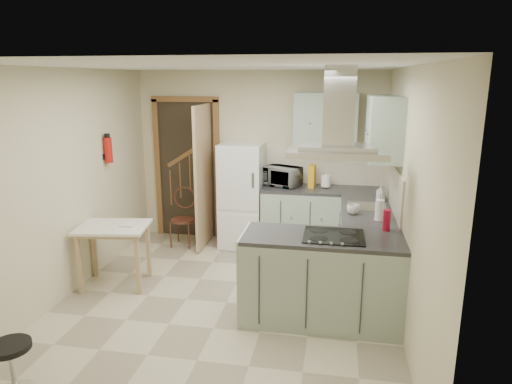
% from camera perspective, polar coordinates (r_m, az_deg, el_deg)
% --- Properties ---
extents(floor, '(4.20, 4.20, 0.00)m').
position_cam_1_polar(floor, '(5.14, -3.71, -13.64)').
color(floor, '#C1B596').
rests_on(floor, ground).
extents(ceiling, '(4.20, 4.20, 0.00)m').
position_cam_1_polar(ceiling, '(4.56, -4.23, 15.43)').
color(ceiling, silver).
rests_on(ceiling, back_wall).
extents(back_wall, '(3.60, 0.00, 3.60)m').
position_cam_1_polar(back_wall, '(6.71, 0.40, 4.29)').
color(back_wall, beige).
rests_on(back_wall, floor).
extents(left_wall, '(0.00, 4.20, 4.20)m').
position_cam_1_polar(left_wall, '(5.42, -22.77, 0.82)').
color(left_wall, beige).
rests_on(left_wall, floor).
extents(right_wall, '(0.00, 4.20, 4.20)m').
position_cam_1_polar(right_wall, '(4.61, 18.31, -0.95)').
color(right_wall, beige).
rests_on(right_wall, floor).
extents(doorway, '(1.10, 0.12, 2.10)m').
position_cam_1_polar(doorway, '(6.99, -8.58, 2.85)').
color(doorway, brown).
rests_on(doorway, floor).
extents(fridge, '(0.60, 0.60, 1.50)m').
position_cam_1_polar(fridge, '(6.56, -1.77, -0.41)').
color(fridge, white).
rests_on(fridge, floor).
extents(counter_back, '(1.08, 0.60, 0.90)m').
position_cam_1_polar(counter_back, '(6.53, 5.67, -3.29)').
color(counter_back, '#9EB2A0').
rests_on(counter_back, floor).
extents(counter_right, '(0.60, 1.95, 0.90)m').
position_cam_1_polar(counter_right, '(5.88, 13.35, -5.58)').
color(counter_right, '#9EB2A0').
rests_on(counter_right, floor).
extents(splashback, '(1.68, 0.02, 0.50)m').
position_cam_1_polar(splashback, '(6.62, 8.61, 3.12)').
color(splashback, beige).
rests_on(splashback, counter_back).
extents(wall_cabinet_back, '(0.85, 0.35, 0.70)m').
position_cam_1_polar(wall_cabinet_back, '(6.37, 8.70, 9.05)').
color(wall_cabinet_back, '#9EB2A0').
rests_on(wall_cabinet_back, back_wall).
extents(wall_cabinet_right, '(0.35, 0.90, 0.70)m').
position_cam_1_polar(wall_cabinet_right, '(5.32, 15.70, 7.73)').
color(wall_cabinet_right, '#9EB2A0').
rests_on(wall_cabinet_right, right_wall).
extents(peninsula, '(1.55, 0.65, 0.90)m').
position_cam_1_polar(peninsula, '(4.66, 8.20, -10.67)').
color(peninsula, '#9EB2A0').
rests_on(peninsula, floor).
extents(hob, '(0.58, 0.50, 0.01)m').
position_cam_1_polar(hob, '(4.49, 9.69, -5.43)').
color(hob, black).
rests_on(hob, peninsula).
extents(extractor_hood, '(0.90, 0.55, 0.10)m').
position_cam_1_polar(extractor_hood, '(4.29, 10.13, 4.89)').
color(extractor_hood, silver).
rests_on(extractor_hood, ceiling).
extents(sink, '(0.45, 0.40, 0.01)m').
position_cam_1_polar(sink, '(5.58, 13.70, -1.77)').
color(sink, silver).
rests_on(sink, counter_right).
extents(fire_extinguisher, '(0.10, 0.10, 0.32)m').
position_cam_1_polar(fire_extinguisher, '(6.10, -17.99, 5.00)').
color(fire_extinguisher, '#B2140F').
rests_on(fire_extinguisher, left_wall).
extents(drop_leaf_table, '(0.86, 0.70, 0.73)m').
position_cam_1_polar(drop_leaf_table, '(5.64, -17.19, -7.60)').
color(drop_leaf_table, tan).
rests_on(drop_leaf_table, floor).
extents(bentwood_chair, '(0.36, 0.36, 0.77)m').
position_cam_1_polar(bentwood_chair, '(6.71, -9.15, -3.49)').
color(bentwood_chair, '#4D2319').
rests_on(bentwood_chair, floor).
extents(stool, '(0.42, 0.42, 0.43)m').
position_cam_1_polar(stool, '(4.21, -28.15, -18.85)').
color(stool, black).
rests_on(stool, floor).
extents(microwave, '(0.58, 0.50, 0.27)m').
position_cam_1_polar(microwave, '(6.47, 3.29, 1.98)').
color(microwave, black).
rests_on(microwave, counter_back).
extents(kettle, '(0.15, 0.15, 0.19)m').
position_cam_1_polar(kettle, '(6.42, 8.72, 1.38)').
color(kettle, white).
rests_on(kettle, counter_back).
extents(cereal_box, '(0.10, 0.21, 0.31)m').
position_cam_1_polar(cereal_box, '(6.43, 7.02, 1.99)').
color(cereal_box, gold).
rests_on(cereal_box, counter_back).
extents(soap_bottle, '(0.11, 0.12, 0.21)m').
position_cam_1_polar(soap_bottle, '(5.87, 15.33, -0.08)').
color(soap_bottle, silver).
rests_on(soap_bottle, counter_right).
extents(paper_towel, '(0.10, 0.10, 0.24)m').
position_cam_1_polar(paper_towel, '(5.06, 15.20, -2.15)').
color(paper_towel, silver).
rests_on(paper_towel, counter_right).
extents(cup, '(0.19, 0.19, 0.11)m').
position_cam_1_polar(cup, '(5.24, 12.04, -2.13)').
color(cup, silver).
rests_on(cup, counter_right).
extents(red_bottle, '(0.08, 0.08, 0.22)m').
position_cam_1_polar(red_bottle, '(4.75, 16.02, -3.41)').
color(red_bottle, '#A90E2B').
rests_on(red_bottle, peninsula).
extents(book, '(0.17, 0.22, 0.10)m').
position_cam_1_polar(book, '(5.53, -16.39, -3.42)').
color(book, '#A14435').
rests_on(book, drop_leaf_table).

